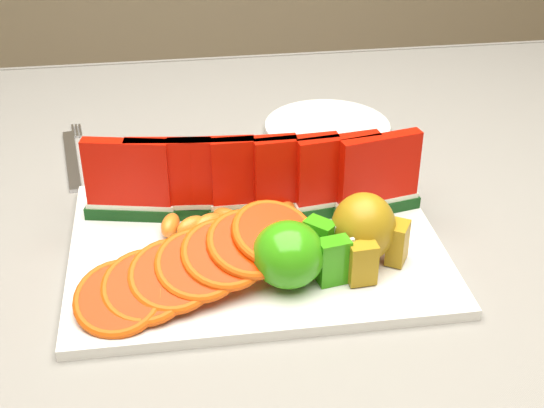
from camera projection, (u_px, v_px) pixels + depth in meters
name	position (u px, v px, depth m)	size (l,w,h in m)	color
table	(194.00, 283.00, 0.95)	(1.40, 0.90, 0.75)	#47271B
tablecloth	(191.00, 242.00, 0.92)	(1.53, 1.03, 0.20)	slate
platter	(256.00, 245.00, 0.83)	(0.40, 0.30, 0.01)	silver
apple_cluster	(295.00, 254.00, 0.75)	(0.11, 0.09, 0.07)	#1B7F0B
pear_cluster	(365.00, 230.00, 0.78)	(0.09, 0.09, 0.08)	#926D09
side_plate	(327.00, 127.00, 1.09)	(0.20, 0.20, 0.01)	silver
fork	(72.00, 157.00, 1.02)	(0.04, 0.20, 0.00)	silver
watermelon_row	(254.00, 180.00, 0.85)	(0.39, 0.07, 0.10)	#0F340A
orange_fan_front	(199.00, 265.00, 0.74)	(0.27, 0.16, 0.07)	#F85C00
orange_fan_back	(221.00, 169.00, 0.93)	(0.29, 0.11, 0.05)	#F85C00
tangerine_segments	(229.00, 222.00, 0.84)	(0.16, 0.06, 0.02)	#F14D0A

